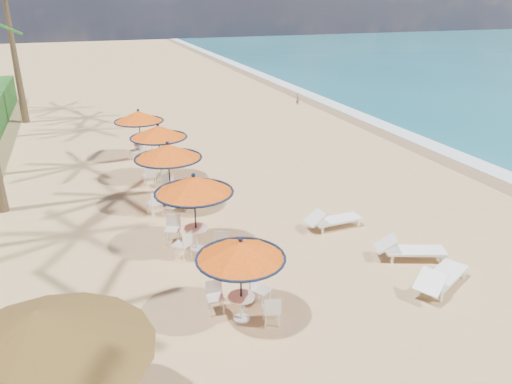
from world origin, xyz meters
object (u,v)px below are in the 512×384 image
station_4 (139,122)px  palapa (39,333)px  station_0 (242,259)px  lounger_far (332,219)px  lounger_near (440,277)px  station_1 (193,195)px  station_2 (168,160)px  station_3 (158,139)px  lounger_mid (408,249)px

station_4 → palapa: palapa is taller
station_0 → lounger_far: 5.92m
station_4 → lounger_near: station_4 is taller
station_1 → lounger_far: bearing=-1.1°
station_0 → lounger_far: size_ratio=1.11×
station_2 → lounger_near: (5.71, -7.88, -1.50)m
station_3 → palapa: bearing=-107.2°
station_1 → station_4: size_ratio=1.03×
station_1 → station_4: bearing=91.7°
station_2 → station_3: (0.13, 3.10, -0.05)m
lounger_mid → palapa: (-9.70, -3.46, 1.99)m
station_3 → station_0: bearing=-88.8°
lounger_far → palapa: 10.72m
station_0 → station_1: (-0.25, 3.83, 0.20)m
station_0 → lounger_near: bearing=-6.0°
lounger_mid → palapa: 10.49m
station_3 → palapa: size_ratio=0.68×
station_3 → lounger_mid: (5.74, -9.33, -1.46)m
station_0 → station_1: size_ratio=0.89×
station_4 → station_3: bearing=-84.5°
station_1 → lounger_near: bearing=-38.1°
station_3 → lounger_near: bearing=-63.1°
station_0 → station_3: bearing=91.2°
station_0 → lounger_far: bearing=40.5°
lounger_mid → palapa: palapa is taller
lounger_near → lounger_far: 4.42m
station_4 → lounger_near: 15.53m
station_0 → station_2: bearing=92.7°
station_1 → lounger_near: station_1 is taller
station_1 → station_3: (0.03, 6.59, -0.02)m
station_1 → lounger_far: (4.64, -0.09, -1.49)m
palapa → station_1: bearing=57.6°
lounger_mid → palapa: bearing=-139.7°
station_1 → palapa: (-3.93, -6.20, 0.51)m
lounger_far → palapa: size_ratio=0.55×
station_3 → lounger_mid: station_3 is taller
station_3 → lounger_far: 8.25m
lounger_far → palapa: palapa is taller
station_1 → lounger_far: station_1 is taller
station_1 → lounger_mid: bearing=-25.4°
station_0 → station_3: station_3 is taller
station_1 → lounger_far: 4.88m
station_2 → station_4: size_ratio=1.05×
lounger_far → lounger_mid: bearing=-69.8°
lounger_near → station_3: bearing=88.7°
lounger_mid → lounger_near: bearing=-75.0°
station_3 → lounger_mid: bearing=-58.4°
station_3 → palapa: palapa is taller
station_1 → station_4: (-0.29, 9.90, -0.06)m
station_4 → lounger_far: station_4 is taller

